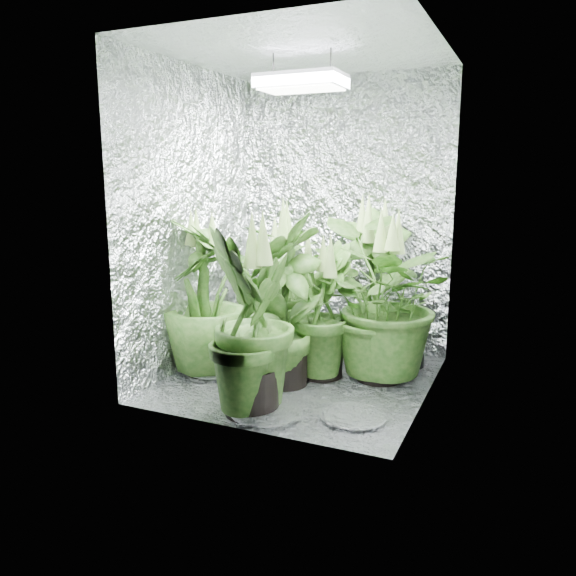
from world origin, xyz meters
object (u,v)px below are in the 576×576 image
(grow_lamp, at_px, (301,82))
(plant_c, at_px, (321,313))
(plant_b, at_px, (372,285))
(plant_d, at_px, (205,299))
(circulation_fan, at_px, (409,343))
(plant_g, at_px, (251,324))
(plant_a, at_px, (278,287))
(plant_f, at_px, (285,301))
(plant_e, at_px, (381,301))

(grow_lamp, bearing_deg, plant_c, 47.30)
(plant_b, height_order, plant_c, plant_b)
(plant_d, relative_size, circulation_fan, 2.84)
(plant_g, bearing_deg, plant_b, 75.54)
(plant_a, height_order, plant_b, plant_b)
(plant_b, relative_size, plant_f, 1.00)
(grow_lamp, xyz_separation_m, plant_g, (-0.04, -0.60, -1.31))
(plant_b, distance_m, plant_g, 1.28)
(plant_e, bearing_deg, plant_d, -162.87)
(plant_g, distance_m, circulation_fan, 1.35)
(plant_f, distance_m, circulation_fan, 0.99)
(plant_a, bearing_deg, plant_d, -108.49)
(grow_lamp, height_order, plant_e, grow_lamp)
(plant_c, bearing_deg, plant_f, -122.53)
(plant_g, bearing_deg, plant_c, 79.00)
(grow_lamp, bearing_deg, plant_f, -111.08)
(plant_c, xyz_separation_m, plant_g, (-0.14, -0.71, 0.09))
(circulation_fan, bearing_deg, plant_a, -174.10)
(grow_lamp, bearing_deg, circulation_fan, 42.79)
(plant_c, bearing_deg, grow_lamp, -132.70)
(grow_lamp, distance_m, plant_e, 1.40)
(plant_a, distance_m, plant_b, 0.69)
(grow_lamp, bearing_deg, plant_b, 66.13)
(plant_a, xyz_separation_m, plant_e, (0.87, -0.32, 0.04))
(plant_b, bearing_deg, plant_c, -108.93)
(plant_b, xyz_separation_m, plant_f, (-0.33, -0.76, 0.02))
(plant_f, height_order, circulation_fan, plant_f)
(grow_lamp, bearing_deg, plant_a, 127.42)
(plant_b, relative_size, plant_d, 1.06)
(plant_c, distance_m, circulation_fan, 0.70)
(plant_a, height_order, plant_e, plant_e)
(plant_a, xyz_separation_m, plant_b, (0.68, 0.12, 0.05))
(plant_c, relative_size, plant_f, 0.81)
(plant_e, bearing_deg, plant_f, -147.93)
(plant_c, bearing_deg, plant_a, 140.60)
(grow_lamp, relative_size, plant_a, 0.49)
(plant_f, bearing_deg, plant_c, 57.47)
(plant_g, bearing_deg, circulation_fan, 61.43)
(plant_b, distance_m, plant_f, 0.83)
(plant_c, relative_size, circulation_fan, 2.45)
(plant_a, relative_size, plant_g, 0.91)
(plant_d, bearing_deg, circulation_fan, 29.37)
(plant_g, xyz_separation_m, circulation_fan, (0.62, 1.14, -0.35))
(plant_g, bearing_deg, plant_f, 91.35)
(grow_lamp, xyz_separation_m, plant_d, (-0.62, -0.13, -1.32))
(plant_b, height_order, plant_d, plant_b)
(plant_b, distance_m, plant_c, 0.57)
(grow_lamp, xyz_separation_m, circulation_fan, (0.58, 0.54, -1.66))
(plant_f, bearing_deg, plant_g, -88.65)
(plant_a, xyz_separation_m, plant_g, (0.36, -1.12, 0.03))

